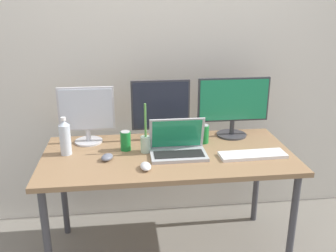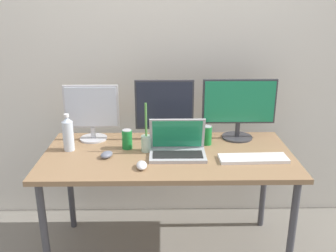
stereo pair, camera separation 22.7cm
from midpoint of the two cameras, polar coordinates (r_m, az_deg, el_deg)
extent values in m
plane|color=gray|center=(2.73, -2.51, -18.62)|extent=(16.00, 16.00, 0.00)
cube|color=silver|center=(2.77, -3.87, 11.42)|extent=(7.00, 0.08, 2.60)
cylinder|color=#424247|center=(2.33, -20.69, -16.59)|extent=(0.04, 0.04, 0.71)
cylinder|color=#424247|center=(2.42, 15.82, -14.59)|extent=(0.04, 0.04, 0.71)
cylinder|color=#424247|center=(2.85, -17.88, -9.31)|extent=(0.04, 0.04, 0.71)
cylinder|color=#424247|center=(2.93, 11.21, -7.96)|extent=(0.04, 0.04, 0.71)
cube|color=#93704C|center=(2.36, -2.76, -4.53)|extent=(1.56, 0.75, 0.03)
cylinder|color=silver|center=(2.60, -14.45, -2.31)|extent=(0.19, 0.19, 0.01)
cylinder|color=silver|center=(2.59, -14.53, -1.40)|extent=(0.03, 0.03, 0.08)
cube|color=silver|center=(2.53, -14.87, 2.51)|extent=(0.36, 0.02, 0.29)
cube|color=silver|center=(2.52, -14.91, 2.42)|extent=(0.34, 0.01, 0.27)
cylinder|color=#38383D|center=(2.57, -3.63, -1.95)|extent=(0.18, 0.18, 0.01)
cylinder|color=#38383D|center=(2.56, -3.65, -1.14)|extent=(0.03, 0.03, 0.06)
cube|color=#38383D|center=(2.50, -3.75, 3.18)|extent=(0.39, 0.02, 0.34)
cube|color=#232838|center=(2.48, -3.73, 3.10)|extent=(0.37, 0.01, 0.31)
cylinder|color=#38383D|center=(2.66, 7.26, -1.35)|extent=(0.21, 0.21, 0.01)
cylinder|color=#38383D|center=(2.64, 7.31, -0.23)|extent=(0.03, 0.03, 0.10)
cube|color=#38383D|center=(2.58, 7.49, 3.98)|extent=(0.50, 0.02, 0.30)
cube|color=#1E8C59|center=(2.57, 7.56, 3.91)|extent=(0.47, 0.01, 0.28)
cube|color=#B7B7BC|center=(2.30, -1.22, -4.46)|extent=(0.34, 0.21, 0.02)
cube|color=black|center=(2.28, -1.18, -4.35)|extent=(0.30, 0.12, 0.00)
cube|color=#B7B7BC|center=(2.33, -1.43, -1.14)|extent=(0.34, 0.07, 0.21)
cube|color=#1E8C59|center=(2.32, -1.42, -1.24)|extent=(0.31, 0.05, 0.19)
cube|color=white|center=(2.33, 10.09, -4.41)|extent=(0.41, 0.14, 0.02)
ellipsoid|color=slate|center=(2.29, -12.08, -4.73)|extent=(0.10, 0.11, 0.04)
ellipsoid|color=silver|center=(2.14, -6.47, -6.19)|extent=(0.07, 0.11, 0.04)
cylinder|color=silver|center=(2.41, -18.01, -2.06)|extent=(0.07, 0.07, 0.19)
cone|color=silver|center=(2.38, -18.28, 0.42)|extent=(0.06, 0.06, 0.03)
cylinder|color=white|center=(2.37, -18.35, 0.99)|extent=(0.03, 0.03, 0.02)
cylinder|color=#197F33|center=(2.40, -9.18, -2.33)|extent=(0.07, 0.07, 0.12)
cylinder|color=silver|center=(2.38, -9.26, -0.91)|extent=(0.06, 0.06, 0.00)
cylinder|color=#197F33|center=(2.49, 2.90, -1.30)|extent=(0.07, 0.07, 0.12)
cylinder|color=silver|center=(2.47, 2.92, 0.07)|extent=(0.06, 0.06, 0.00)
cylinder|color=#B2D1B7|center=(2.36, -6.15, -2.85)|extent=(0.07, 0.07, 0.10)
cylinder|color=#519342|center=(2.30, -6.29, 0.81)|extent=(0.01, 0.01, 0.21)
camera|label=1|loc=(0.11, -92.84, -0.98)|focal=40.00mm
camera|label=2|loc=(0.11, 87.16, 0.98)|focal=40.00mm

